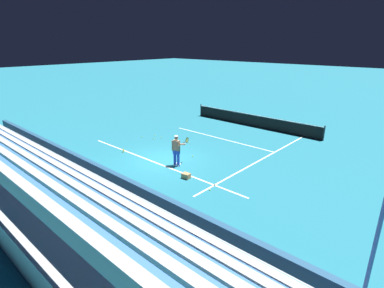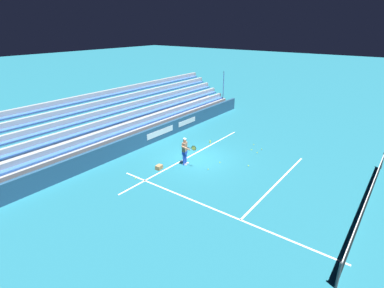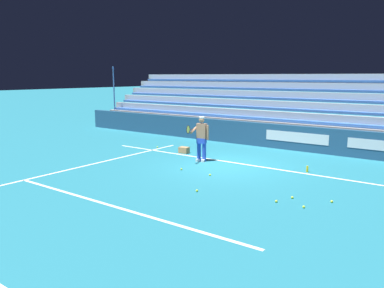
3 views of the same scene
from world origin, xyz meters
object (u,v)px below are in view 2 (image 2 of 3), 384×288
object	(u,v)px
tennis_ball_by_box	(257,153)
tennis_ball_far_left	(254,145)
tennis_ball_far_right	(262,149)
tennis_player	(185,151)
tennis_ball_near_player	(251,150)
tennis_net	(367,202)
tennis_ball_midcourt	(220,162)
ball_box_cardboard	(159,167)
water_bottle	(210,142)
tennis_ball_toward_net	(208,169)
tennis_ball_on_baseline	(135,178)
tennis_ball_stray_back	(248,166)

from	to	relation	value
tennis_ball_by_box	tennis_ball_far_left	world-z (taller)	same
tennis_ball_far_right	tennis_player	bearing A→B (deg)	-29.09
tennis_ball_near_player	tennis_net	size ratio (longest dim) A/B	0.01
tennis_ball_midcourt	tennis_ball_near_player	distance (m)	3.13
ball_box_cardboard	tennis_ball_near_player	world-z (taller)	ball_box_cardboard
tennis_ball_near_player	water_bottle	xyz separation A→B (m)	(0.64, -3.01, 0.08)
tennis_ball_far_right	tennis_ball_toward_net	xyz separation A→B (m)	(4.79, -1.24, 0.00)
tennis_ball_by_box	tennis_player	bearing A→B (deg)	-33.05
ball_box_cardboard	tennis_ball_on_baseline	size ratio (longest dim) A/B	6.06
tennis_ball_stray_back	tennis_ball_far_left	bearing A→B (deg)	-158.95
tennis_ball_on_baseline	water_bottle	distance (m)	7.07
tennis_ball_stray_back	tennis_ball_toward_net	bearing A→B (deg)	-42.47
tennis_ball_by_box	tennis_net	world-z (taller)	tennis_net
tennis_ball_on_baseline	water_bottle	world-z (taller)	water_bottle
tennis_ball_far_right	tennis_ball_toward_net	bearing A→B (deg)	-14.54
tennis_ball_on_baseline	tennis_ball_near_player	xyz separation A→B (m)	(-7.70, 3.33, 0.00)
tennis_ball_near_player	tennis_ball_by_box	bearing A→B (deg)	67.59
tennis_ball_toward_net	tennis_ball_far_left	world-z (taller)	same
tennis_ball_on_baseline	tennis_ball_far_left	world-z (taller)	same
tennis_ball_on_baseline	tennis_ball_by_box	world-z (taller)	same
tennis_ball_far_right	tennis_ball_toward_net	size ratio (longest dim) A/B	1.00
water_bottle	tennis_ball_far_right	bearing A→B (deg)	107.88
tennis_player	tennis_ball_near_player	xyz separation A→B (m)	(-4.53, 2.27, -0.86)
ball_box_cardboard	tennis_ball_by_box	bearing A→B (deg)	147.75
tennis_ball_far_left	tennis_ball_near_player	size ratio (longest dim) A/B	1.00
tennis_player	ball_box_cardboard	bearing A→B (deg)	-29.82
tennis_ball_far_right	tennis_net	bearing A→B (deg)	60.72
tennis_ball_toward_net	tennis_net	size ratio (longest dim) A/B	0.01
tennis_ball_toward_net	tennis_ball_midcourt	bearing A→B (deg)	177.41
tennis_ball_stray_back	tennis_ball_midcourt	bearing A→B (deg)	-68.74
tennis_ball_toward_net	tennis_ball_near_player	world-z (taller)	same
tennis_player	tennis_ball_toward_net	bearing A→B (deg)	98.89
tennis_ball_midcourt	tennis_net	world-z (taller)	tennis_net
tennis_ball_on_baseline	tennis_ball_by_box	bearing A→B (deg)	152.66
tennis_player	tennis_ball_midcourt	world-z (taller)	tennis_player
tennis_player	tennis_ball_far_left	world-z (taller)	tennis_player
tennis_ball_near_player	tennis_ball_far_left	bearing A→B (deg)	-163.04
tennis_ball_by_box	water_bottle	bearing A→B (deg)	-83.25
tennis_ball_on_baseline	tennis_ball_midcourt	xyz separation A→B (m)	(-4.64, 2.68, 0.00)
ball_box_cardboard	tennis_player	bearing A→B (deg)	150.18
ball_box_cardboard	tennis_ball_near_player	xyz separation A→B (m)	(-6.00, 3.11, -0.10)
tennis_player	tennis_ball_far_left	size ratio (longest dim) A/B	25.98
tennis_ball_stray_back	water_bottle	distance (m)	4.39
tennis_ball_far_left	tennis_ball_near_player	distance (m)	0.99
tennis_ball_near_player	tennis_ball_far_right	bearing A→B (deg)	133.33
tennis_ball_by_box	tennis_ball_stray_back	bearing A→B (deg)	12.08
tennis_ball_on_baseline	tennis_ball_near_player	bearing A→B (deg)	156.61
tennis_ball_by_box	tennis_ball_far_left	bearing A→B (deg)	-144.81
ball_box_cardboard	water_bottle	bearing A→B (deg)	178.94
tennis_ball_stray_back	tennis_ball_far_right	bearing A→B (deg)	-170.78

